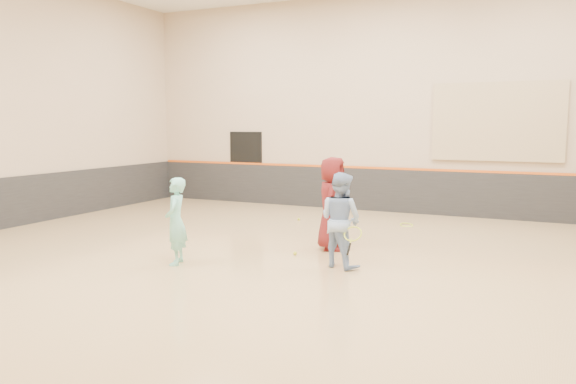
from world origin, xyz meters
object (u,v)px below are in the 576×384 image
at_px(young_man, 332,203).
at_px(spare_racket, 407,223).
at_px(instructor, 341,220).
at_px(girl, 176,221).

height_order(young_man, spare_racket, young_man).
height_order(instructor, young_man, young_man).
distance_m(young_man, spare_racket, 3.37).
xyz_separation_m(instructor, spare_racket, (0.15, 4.38, -0.75)).
bearing_deg(spare_racket, instructor, -91.91).
xyz_separation_m(girl, young_man, (2.06, 2.25, 0.14)).
bearing_deg(spare_racket, girl, -117.34).
distance_m(girl, instructor, 2.86).
bearing_deg(girl, young_man, 113.83).
bearing_deg(girl, instructor, 87.88).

